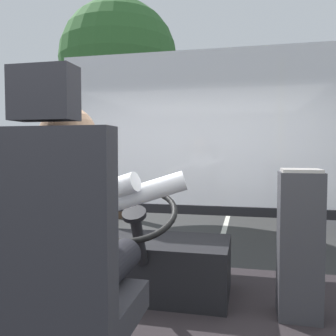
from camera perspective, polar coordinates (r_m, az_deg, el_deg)
The scene contains 8 objects.
ground at distance 10.54m, azimuth 9.76°, elevation -7.48°, with size 18.00×44.00×0.06m.
driver_seat at distance 1.43m, azimuth -16.63°, elevation -17.05°, with size 0.48×0.48×1.34m.
bus_driver at distance 1.48m, azimuth -14.40°, elevation -9.12°, with size 0.82×0.55×0.75m.
steering_console at distance 2.68m, azimuth -2.44°, elevation -15.23°, with size 1.10×0.98×0.80m.
fare_box at distance 2.41m, azimuth 20.48°, elevation -11.40°, with size 0.26×0.24×0.94m.
windshield_panel at distance 3.21m, azimuth 3.78°, elevation 2.78°, with size 2.50×0.08×1.48m.
street_tree at distance 10.07m, azimuth -7.95°, elevation 16.66°, with size 3.16×3.16×5.88m.
parked_car_green at distance 17.69m, azimuth 23.38°, elevation -1.19°, with size 1.93×4.33×1.28m.
Camera 1 is at (0.49, -1.56, 1.90)m, focal length 37.73 mm.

